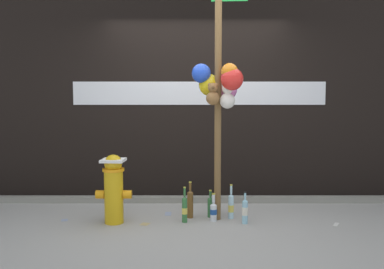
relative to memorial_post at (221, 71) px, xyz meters
name	(u,v)px	position (x,y,z in m)	size (l,w,h in m)	color
ground_plane	(198,225)	(-0.25, -0.23, -1.70)	(14.00, 14.00, 0.00)	#9E9B93
building_wall	(197,84)	(-0.25, 1.19, -0.11)	(10.00, 0.21, 3.19)	black
curb_strip	(197,199)	(-0.25, 0.76, -1.66)	(8.00, 0.12, 0.08)	gray
memorial_post	(221,71)	(0.00, 0.00, 0.00)	(0.62, 0.56, 3.01)	brown
fire_hydrant	(115,187)	(-1.19, -0.14, -1.30)	(0.40, 0.27, 0.77)	gold
bottle_0	(232,206)	(0.14, 0.03, -1.55)	(0.07, 0.07, 0.40)	#B2DBEA
bottle_1	(214,211)	(-0.07, -0.07, -1.58)	(0.08, 0.08, 0.32)	silver
bottle_2	(191,203)	(-0.33, 0.05, -1.53)	(0.07, 0.07, 0.43)	brown
bottle_3	(211,206)	(-0.10, 0.08, -1.57)	(0.06, 0.06, 0.32)	#337038
bottle_4	(218,203)	(-0.01, 0.17, -1.56)	(0.06, 0.06, 0.36)	#B2DBEA
bottle_5	(186,209)	(-0.39, -0.12, -1.55)	(0.06, 0.06, 0.40)	#337038
bottle_6	(246,211)	(0.28, -0.17, -1.56)	(0.06, 0.06, 0.36)	#93CCE0
litter_0	(146,224)	(-0.83, -0.20, -1.70)	(0.09, 0.10, 0.01)	tan
litter_1	(169,214)	(-0.60, 0.21, -1.70)	(0.16, 0.07, 0.01)	#8C99B2
litter_2	(337,224)	(1.29, -0.21, -1.70)	(0.14, 0.04, 0.01)	silver
litter_3	(66,220)	(-1.77, -0.05, -1.70)	(0.07, 0.08, 0.01)	#8C99B2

